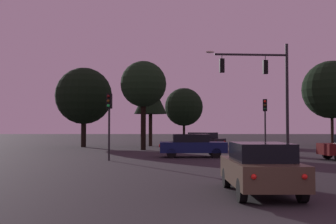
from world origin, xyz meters
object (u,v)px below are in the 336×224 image
object	(u,v)px
tree_behind_sign	(151,97)
tree_right_cluster	(184,107)
traffic_signal_mast_arm	(266,81)
tree_lot_edge	(332,90)
tree_center_horizon	(84,96)
car_crossing_left	(193,145)
car_nearside_lane	(261,167)
tree_left_far	(144,85)
traffic_light_corner_right	(110,113)
traffic_light_corner_left	(266,115)
car_far_lane	(202,141)

from	to	relation	value
tree_behind_sign	tree_right_cluster	xyz separation A→B (m)	(3.80, 7.12, -0.68)
traffic_signal_mast_arm	tree_behind_sign	size ratio (longest dim) A/B	1.07
tree_behind_sign	tree_lot_edge	world-z (taller)	tree_lot_edge
tree_center_horizon	car_crossing_left	bearing A→B (deg)	-53.34
car_nearside_lane	car_crossing_left	xyz separation A→B (m)	(-1.12, 14.62, 0.00)
tree_center_horizon	tree_lot_edge	bearing A→B (deg)	2.37
tree_left_far	tree_center_horizon	world-z (taller)	tree_center_horizon
traffic_light_corner_right	tree_behind_sign	world-z (taller)	tree_behind_sign
traffic_light_corner_left	tree_behind_sign	world-z (taller)	tree_behind_sign
tree_right_cluster	car_nearside_lane	bearing A→B (deg)	-88.82
traffic_light_corner_right	tree_right_cluster	xyz separation A→B (m)	(5.47, 25.26, 1.62)
car_nearside_lane	tree_lot_edge	world-z (taller)	tree_lot_edge
tree_center_horizon	traffic_light_corner_right	bearing A→B (deg)	-73.07
car_crossing_left	tree_left_far	xyz separation A→B (m)	(-3.76, 8.40, 4.92)
traffic_light_corner_right	tree_right_cluster	world-z (taller)	tree_right_cluster
traffic_light_corner_left	tree_center_horizon	xyz separation A→B (m)	(-15.71, 10.10, 2.21)
traffic_light_corner_right	tree_lot_edge	size ratio (longest dim) A/B	0.45
traffic_light_corner_left	car_far_lane	distance (m)	7.04
traffic_light_corner_left	traffic_light_corner_right	world-z (taller)	traffic_light_corner_left
traffic_signal_mast_arm	tree_right_cluster	size ratio (longest dim) A/B	1.09
car_far_lane	tree_right_cluster	size ratio (longest dim) A/B	0.60
car_crossing_left	traffic_light_corner_right	bearing A→B (deg)	-151.96
car_crossing_left	tree_left_far	size ratio (longest dim) A/B	0.57
car_far_lane	tree_behind_sign	world-z (taller)	tree_behind_sign
car_crossing_left	tree_lot_edge	distance (m)	21.68
traffic_light_corner_right	tree_lot_edge	distance (m)	26.88
tree_center_horizon	tree_lot_edge	distance (m)	25.35
tree_center_horizon	tree_lot_edge	xyz separation A→B (m)	(25.31, 1.05, 0.74)
tree_right_cluster	tree_lot_edge	xyz separation A→B (m)	(14.91, -7.99, 1.38)
tree_behind_sign	tree_right_cluster	distance (m)	8.10
tree_behind_sign	tree_lot_edge	size ratio (longest dim) A/B	0.79
traffic_signal_mast_arm	traffic_light_corner_right	bearing A→B (deg)	-167.77
tree_behind_sign	tree_left_far	xyz separation A→B (m)	(-0.32, -7.02, 0.58)
car_far_lane	tree_left_far	bearing A→B (deg)	-178.19
car_nearside_lane	tree_left_far	distance (m)	24.05
car_crossing_left	tree_behind_sign	size ratio (longest dim) A/B	0.64
traffic_light_corner_left	tree_right_cluster	bearing A→B (deg)	105.51
traffic_light_corner_right	car_nearside_lane	size ratio (longest dim) A/B	0.98
tree_left_far	tree_center_horizon	bearing A→B (deg)	140.97
tree_lot_edge	tree_right_cluster	bearing A→B (deg)	151.82
car_far_lane	tree_center_horizon	distance (m)	13.17
traffic_light_corner_right	car_nearside_lane	world-z (taller)	traffic_light_corner_right
traffic_light_corner_left	tree_behind_sign	size ratio (longest dim) A/B	0.58
car_nearside_lane	tree_center_horizon	xyz separation A→B (m)	(-11.17, 28.12, 4.31)
car_crossing_left	tree_center_horizon	bearing A→B (deg)	126.66
traffic_light_corner_right	car_nearside_lane	xyz separation A→B (m)	(6.23, -11.90, -2.04)
tree_left_far	tree_center_horizon	distance (m)	8.12
traffic_signal_mast_arm	traffic_light_corner_left	xyz separation A→B (m)	(0.91, 3.98, -2.06)
car_far_lane	traffic_signal_mast_arm	bearing A→B (deg)	-69.71
tree_behind_sign	tree_right_cluster	size ratio (longest dim) A/B	1.03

